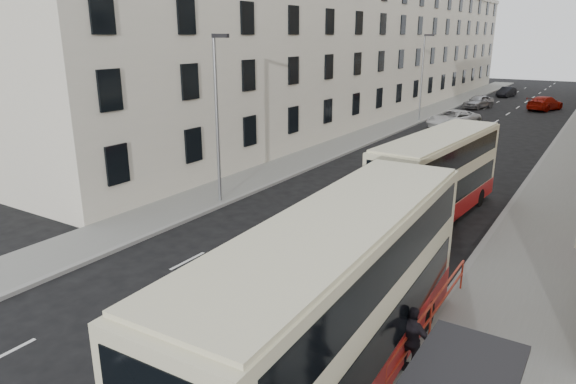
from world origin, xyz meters
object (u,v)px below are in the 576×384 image
Objects in this scene: double_decker_rear at (437,177)px; white_van at (453,119)px; street_lamp_near at (217,111)px; car_dark at (507,92)px; street_lamp_far at (423,73)px; car_red at (545,103)px; car_silver at (478,102)px; pedestrian_far at (412,340)px; double_decker_front at (337,305)px.

white_van is (-6.09, 25.11, -1.24)m from double_decker_rear.
car_dark is (3.11, 56.55, -3.98)m from street_lamp_near.
car_dark is at bearing 83.31° from street_lamp_far.
street_lamp_far is 1.49× the size of car_red.
street_lamp_near is 42.96m from car_silver.
street_lamp_far is at bearing 75.93° from car_red.
pedestrian_far is at bearing -71.56° from street_lamp_far.
street_lamp_near is 1.00× the size of street_lamp_far.
street_lamp_near is 1.49× the size of car_red.
pedestrian_far reaches higher than car_red.
car_red is at bearing -76.12° from pedestrian_far.
car_red is at bearing -51.84° from car_dark.
double_decker_front is at bearing -72.78° from car_dark.
street_lamp_far is 18.10m from car_red.
pedestrian_far is (12.70, -38.08, -3.61)m from street_lamp_far.
white_van is 28.03m from car_dark.
street_lamp_far is 4.55× the size of pedestrian_far.
street_lamp_far is 28.43m from double_decker_rear.
street_lamp_near is 14.99m from double_decker_front.
street_lamp_near is 1.99× the size of car_dark.
double_decker_front is (11.35, -39.49, -2.39)m from street_lamp_far.
double_decker_front is at bearing 56.35° from pedestrian_far.
street_lamp_near is 15.48m from pedestrian_far.
car_dark is (-9.59, 64.63, -0.37)m from pedestrian_far.
double_decker_rear is 25.87m from white_van.
double_decker_front is 13.01m from double_decker_rear.
double_decker_front reaches higher than car_silver.
double_decker_front reaches higher than white_van.
street_lamp_far is at bearing -61.43° from pedestrian_far.
double_decker_front is 2.30m from pedestrian_far.
car_silver is at bearing 37.14° from car_red.
street_lamp_far is (0.00, 30.00, 0.00)m from street_lamp_near.
street_lamp_near reaches higher than double_decker_front.
double_decker_front is 2.01× the size of white_van.
double_decker_front reaches higher than car_dark.
street_lamp_near is 4.55× the size of pedestrian_far.
double_decker_front is 6.33× the size of pedestrian_far.
pedestrian_far is (1.35, 1.41, -1.21)m from double_decker_front.
white_van is at bearing -22.11° from street_lamp_far.
street_lamp_far reaches higher than double_decker_front.
double_decker_front is (11.35, -9.49, -2.39)m from street_lamp_near.
street_lamp_near reaches higher than pedestrian_far.
white_van is at bearing 88.72° from car_red.
double_decker_front is 2.08× the size of car_red.
street_lamp_near is at bearing -75.42° from white_van.
white_van is (-9.07, 36.61, -0.26)m from pedestrian_far.
street_lamp_far is 5.51m from white_van.
double_decker_rear is (-1.62, 12.91, -0.24)m from double_decker_front.
double_decker_rear reaches higher than pedestrian_far.
double_decker_rear is at bearing 108.04° from car_red.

